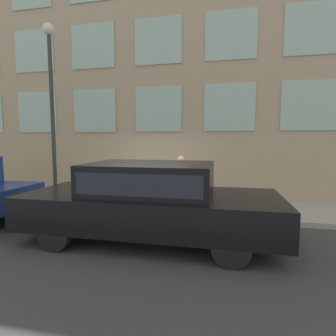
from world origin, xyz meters
TOP-DOWN VIEW (x-y plane):
  - ground_plane at (0.00, 0.00)m, footprint 80.00×80.00m
  - sidewalk at (1.16, 0.00)m, footprint 2.31×60.00m
  - building_facade at (2.46, -0.00)m, footprint 0.33×40.00m
  - fire_hydrant at (0.43, -0.34)m, footprint 0.30×0.42m
  - person at (0.86, -1.04)m, footprint 0.36×0.24m
  - parked_car_black_near at (-1.45, -0.76)m, footprint 2.10×5.25m
  - street_lamp at (0.76, 3.05)m, footprint 0.36×0.36m

SIDE VIEW (x-z plane):
  - ground_plane at x=0.00m, z-range 0.00..0.00m
  - sidewalk at x=1.16m, z-range 0.00..0.14m
  - fire_hydrant at x=0.43m, z-range 0.15..0.93m
  - parked_car_black_near at x=-1.45m, z-range 0.08..1.71m
  - person at x=0.86m, z-range 0.29..1.80m
  - street_lamp at x=0.76m, z-range 0.81..6.32m
  - building_facade at x=2.46m, z-range 0.00..10.44m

